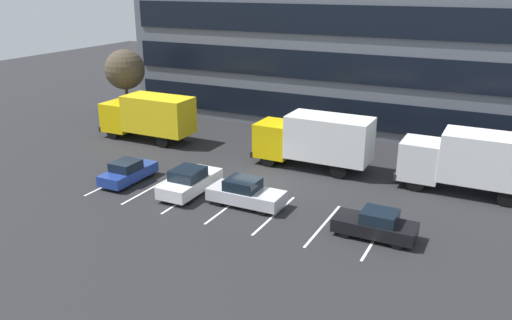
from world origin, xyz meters
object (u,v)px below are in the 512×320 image
at_px(sedan_white, 190,181).
at_px(sedan_silver, 245,193).
at_px(bare_tree, 125,70).
at_px(box_truck_white, 473,160).
at_px(box_truck_yellow_all, 148,115).
at_px(box_truck_yellow, 315,139).
at_px(sedan_navy, 128,172).
at_px(sedan_black, 376,225).

xyz_separation_m(sedan_white, sedan_silver, (3.79, -0.05, -0.03)).
distance_m(sedan_silver, bare_tree, 21.40).
bearing_deg(box_truck_white, box_truck_yellow_all, 179.64).
relative_size(box_truck_yellow, sedan_navy, 2.01).
bearing_deg(bare_tree, box_truck_yellow_all, -34.84).
relative_size(sedan_white, sedan_navy, 1.13).
bearing_deg(bare_tree, box_truck_yellow, -11.04).
bearing_deg(box_truck_white, sedan_navy, -158.26).
xyz_separation_m(sedan_navy, sedan_silver, (8.30, 0.17, 0.06)).
bearing_deg(box_truck_white, bare_tree, 172.79).
relative_size(box_truck_white, sedan_white, 1.80).
bearing_deg(sedan_black, sedan_white, 176.96).
xyz_separation_m(box_truck_yellow_all, sedan_navy, (4.43, -7.90, -1.37)).
distance_m(box_truck_yellow, bare_tree, 19.57).
xyz_separation_m(box_truck_yellow_all, bare_tree, (-5.04, 3.51, 2.70)).
height_order(sedan_black, bare_tree, bare_tree).
relative_size(sedan_black, bare_tree, 0.62).
height_order(sedan_navy, bare_tree, bare_tree).
xyz_separation_m(box_truck_white, bare_tree, (-28.91, 3.66, 2.64)).
xyz_separation_m(sedan_white, sedan_navy, (-4.51, -0.23, -0.09)).
xyz_separation_m(box_truck_white, box_truck_yellow_all, (-23.87, 0.15, -0.06)).
relative_size(sedan_white, bare_tree, 0.69).
xyz_separation_m(box_truck_yellow, bare_tree, (-19.03, 3.71, 2.66)).
relative_size(box_truck_white, sedan_navy, 2.03).
relative_size(box_truck_yellow_all, sedan_white, 1.74).
bearing_deg(box_truck_yellow_all, box_truck_white, -0.36).
relative_size(box_truck_yellow_all, sedan_black, 1.94).
height_order(box_truck_yellow, bare_tree, bare_tree).
distance_m(box_truck_white, sedan_white, 16.77).
relative_size(sedan_navy, sedan_black, 0.98).
distance_m(box_truck_yellow, sedan_navy, 12.36).
bearing_deg(sedan_silver, bare_tree, 147.69).
xyz_separation_m(box_truck_yellow_all, sedan_white, (8.94, -7.68, -1.29)).
bearing_deg(sedan_white, box_truck_yellow, 55.94).
bearing_deg(box_truck_white, sedan_silver, -145.77).
bearing_deg(sedan_black, box_truck_yellow_all, 157.82).
bearing_deg(box_truck_yellow_all, bare_tree, 145.16).
bearing_deg(sedan_silver, sedan_white, 179.17).
height_order(box_truck_white, sedan_silver, box_truck_white).
relative_size(box_truck_white, sedan_black, 2.00).
distance_m(box_truck_yellow_all, bare_tree, 6.70).
distance_m(sedan_black, bare_tree, 28.25).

